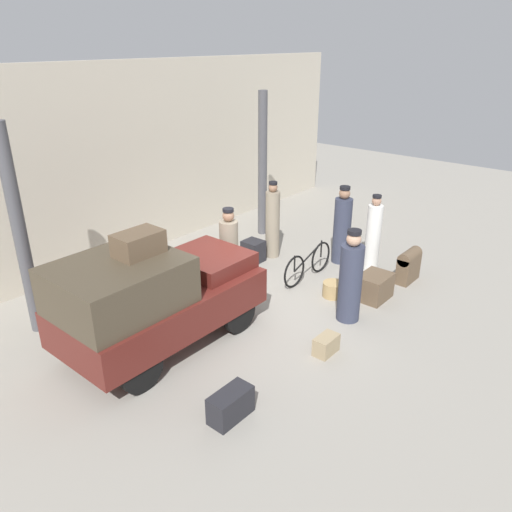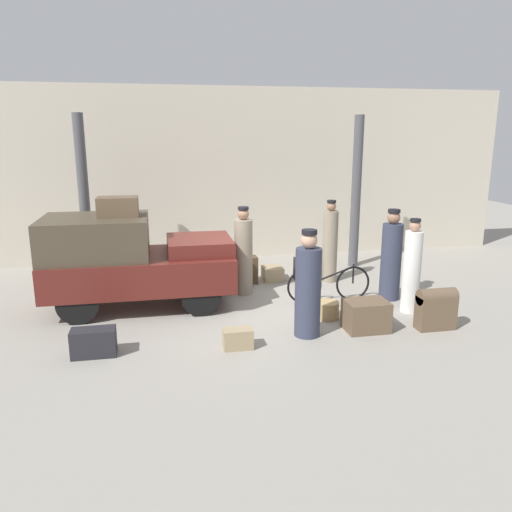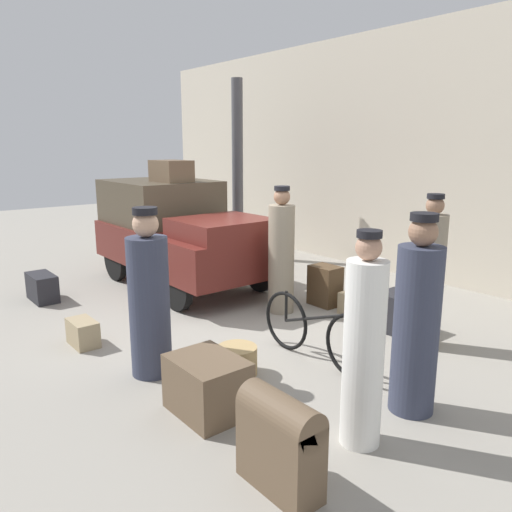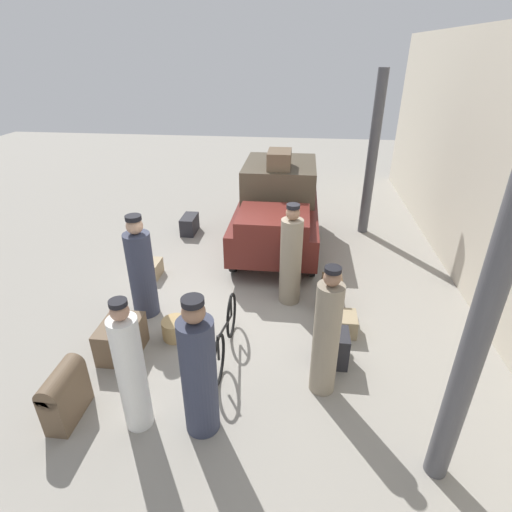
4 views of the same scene
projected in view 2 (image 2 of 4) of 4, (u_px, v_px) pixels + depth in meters
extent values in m
plane|color=gray|center=(248.00, 305.00, 9.85)|extent=(30.00, 30.00, 0.00)
cube|color=beige|center=(220.00, 175.00, 13.20)|extent=(16.00, 0.15, 4.50)
cylinder|color=#4C4C51|center=(84.00, 199.00, 11.18)|extent=(0.24, 0.24, 3.75)
cylinder|color=#4C4C51|center=(356.00, 193.00, 12.40)|extent=(0.24, 0.24, 3.75)
cylinder|color=black|center=(195.00, 274.00, 10.74)|extent=(0.74, 0.12, 0.74)
cylinder|color=black|center=(201.00, 297.00, 9.22)|extent=(0.74, 0.12, 0.74)
cylinder|color=black|center=(89.00, 279.00, 10.32)|extent=(0.74, 0.12, 0.74)
cylinder|color=black|center=(77.00, 304.00, 8.81)|extent=(0.74, 0.12, 0.74)
cube|color=#591E19|center=(141.00, 271.00, 9.69)|extent=(3.53, 1.75, 0.64)
cube|color=#473D2D|center=(96.00, 237.00, 9.38)|extent=(1.94, 1.61, 0.76)
cube|color=#591E19|center=(199.00, 245.00, 9.80)|extent=(1.24, 1.37, 0.29)
torus|color=black|center=(353.00, 283.00, 10.09)|extent=(0.71, 0.04, 0.71)
torus|color=black|center=(304.00, 286.00, 9.90)|extent=(0.71, 0.04, 0.71)
cylinder|color=black|center=(329.00, 276.00, 9.95)|extent=(1.03, 0.04, 0.39)
cylinder|color=black|center=(305.00, 277.00, 9.86)|extent=(0.04, 0.04, 0.37)
cylinder|color=black|center=(353.00, 274.00, 10.04)|extent=(0.04, 0.04, 0.40)
cylinder|color=tan|center=(327.00, 310.00, 9.16)|extent=(0.43, 0.43, 0.31)
cylinder|color=gray|center=(330.00, 247.00, 11.31)|extent=(0.34, 0.34, 1.63)
sphere|color=#936B51|center=(331.00, 206.00, 11.10)|extent=(0.21, 0.21, 0.21)
cylinder|color=black|center=(332.00, 201.00, 11.07)|extent=(0.20, 0.20, 0.06)
cylinder|color=white|center=(412.00, 272.00, 9.35)|extent=(0.33, 0.33, 1.55)
sphere|color=tan|center=(415.00, 226.00, 9.14)|extent=(0.21, 0.21, 0.21)
cylinder|color=black|center=(416.00, 220.00, 9.12)|extent=(0.20, 0.20, 0.06)
cylinder|color=gray|center=(244.00, 257.00, 10.43)|extent=(0.38, 0.38, 1.58)
sphere|color=#936B51|center=(243.00, 214.00, 10.21)|extent=(0.23, 0.23, 0.23)
cylinder|color=black|center=(243.00, 208.00, 10.19)|extent=(0.22, 0.22, 0.06)
cylinder|color=#33384C|center=(391.00, 262.00, 10.09)|extent=(0.41, 0.41, 1.56)
sphere|color=#936B51|center=(394.00, 218.00, 9.87)|extent=(0.25, 0.25, 0.25)
cylinder|color=black|center=(394.00, 211.00, 9.84)|extent=(0.24, 0.24, 0.07)
cylinder|color=#33384C|center=(308.00, 293.00, 8.23)|extent=(0.43, 0.43, 1.50)
sphere|color=tan|center=(309.00, 240.00, 8.02)|extent=(0.27, 0.27, 0.27)
cylinder|color=black|center=(309.00, 232.00, 7.99)|extent=(0.25, 0.25, 0.07)
cube|color=brown|center=(366.00, 315.00, 8.56)|extent=(0.72, 0.55, 0.53)
cube|color=#232328|center=(305.00, 270.00, 11.49)|extent=(0.43, 0.46, 0.52)
cube|color=#9E8966|center=(238.00, 339.00, 7.85)|extent=(0.46, 0.27, 0.32)
cube|color=#232328|center=(94.00, 342.00, 7.58)|extent=(0.66, 0.33, 0.43)
cube|color=#4C3823|center=(247.00, 270.00, 11.28)|extent=(0.45, 0.34, 0.61)
cube|color=#9E8966|center=(272.00, 273.00, 11.53)|extent=(0.44, 0.54, 0.32)
cube|color=brown|center=(436.00, 313.00, 8.61)|extent=(0.66, 0.28, 0.59)
cylinder|color=brown|center=(437.00, 296.00, 8.54)|extent=(0.66, 0.28, 0.28)
cube|color=brown|center=(118.00, 207.00, 9.33)|extent=(0.74, 0.50, 0.37)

